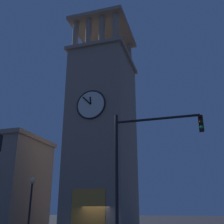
# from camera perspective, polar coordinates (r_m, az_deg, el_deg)

# --- Properties ---
(clocktower) EXTENTS (6.66, 8.16, 26.21)m
(clocktower) POSITION_cam_1_polar(r_m,az_deg,el_deg) (30.33, -1.91, -4.34)
(clocktower) COLOR gray
(clocktower) RESTS_ON ground_plane
(traffic_signal_near) EXTENTS (4.29, 0.41, 6.82)m
(traffic_signal_near) POSITION_cam_1_polar(r_m,az_deg,el_deg) (13.26, 6.31, -9.43)
(traffic_signal_near) COLOR black
(traffic_signal_near) RESTS_ON ground_plane
(street_lamp) EXTENTS (0.44, 0.44, 4.49)m
(street_lamp) POSITION_cam_1_polar(r_m,az_deg,el_deg) (21.71, -16.55, -16.41)
(street_lamp) COLOR black
(street_lamp) RESTS_ON ground_plane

